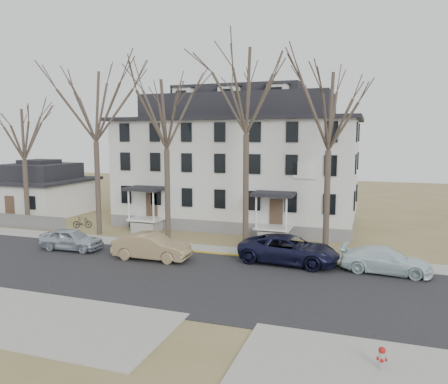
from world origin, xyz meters
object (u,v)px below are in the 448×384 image
(car_silver, at_px, (71,240))
(bicycle_left, at_px, (135,225))
(bicycle_right, at_px, (82,223))
(tree_far_left, at_px, (95,101))
(car_navy, at_px, (289,250))
(fire_hydrant, at_px, (382,359))
(car_white, at_px, (385,261))
(tree_mid_right, at_px, (330,106))
(tree_bungalow, at_px, (23,131))
(tree_center, at_px, (246,85))
(small_house, at_px, (41,191))
(boarding_house, at_px, (238,163))
(car_tan, at_px, (152,247))
(tree_mid_left, at_px, (166,109))

(car_silver, height_order, bicycle_left, car_silver)
(car_silver, xyz_separation_m, bicycle_right, (-3.76, 6.25, -0.27))
(tree_far_left, distance_m, car_navy, 18.58)
(bicycle_right, height_order, fire_hydrant, bicycle_right)
(car_white, bearing_deg, tree_mid_right, 51.09)
(bicycle_right, bearing_deg, bicycle_left, -104.28)
(tree_mid_right, relative_size, tree_bungalow, 1.18)
(tree_mid_right, relative_size, fire_hydrant, 15.63)
(tree_center, xyz_separation_m, tree_bungalow, (-19.00, 0.00, -2.97))
(small_house, bearing_deg, car_silver, -42.30)
(boarding_house, distance_m, car_white, 17.37)
(boarding_house, bearing_deg, car_tan, -96.98)
(small_house, distance_m, tree_bungalow, 9.43)
(bicycle_right, bearing_deg, small_house, 34.86)
(tree_bungalow, relative_size, car_navy, 1.79)
(tree_far_left, xyz_separation_m, car_white, (21.14, -3.37, -9.63))
(car_silver, bearing_deg, small_house, 45.11)
(small_house, bearing_deg, tree_mid_right, -12.27)
(tree_bungalow, distance_m, bicycle_left, 11.95)
(car_silver, bearing_deg, boarding_house, -33.80)
(small_house, distance_m, tree_mid_right, 30.08)
(tree_mid_left, height_order, car_white, tree_mid_left)
(tree_far_left, height_order, tree_mid_right, tree_far_left)
(car_navy, distance_m, fire_hydrant, 12.30)
(small_house, bearing_deg, fire_hydrant, -32.97)
(car_tan, bearing_deg, car_silver, 85.77)
(car_silver, bearing_deg, tree_far_left, 10.53)
(tree_mid_left, relative_size, bicycle_right, 8.19)
(boarding_house, relative_size, car_navy, 3.46)
(small_house, xyz_separation_m, tree_mid_left, (17.00, -6.20, 7.35))
(bicycle_left, bearing_deg, tree_bungalow, 126.74)
(tree_center, bearing_deg, tree_bungalow, 180.00)
(bicycle_left, relative_size, fire_hydrant, 2.04)
(boarding_house, height_order, tree_mid_left, tree_mid_left)
(boarding_house, xyz_separation_m, fire_hydrant, (11.74, -22.55, -4.97))
(tree_center, bearing_deg, tree_mid_right, 0.00)
(tree_bungalow, bearing_deg, car_white, -6.82)
(tree_bungalow, bearing_deg, bicycle_left, 14.48)
(tree_mid_left, bearing_deg, fire_hydrant, -44.31)
(boarding_house, xyz_separation_m, bicycle_left, (-7.14, -5.87, -4.94))
(small_house, distance_m, tree_far_left, 15.00)
(tree_mid_left, xyz_separation_m, fire_hydrant, (14.74, -14.39, -9.19))
(tree_center, distance_m, tree_bungalow, 19.23)
(car_tan, xyz_separation_m, fire_hydrant, (13.37, -9.25, -0.39))
(small_house, xyz_separation_m, car_navy, (26.64, -9.41, -1.41))
(car_tan, height_order, car_navy, car_navy)
(tree_bungalow, xyz_separation_m, fire_hydrant, (27.74, -14.39, -7.71))
(boarding_house, height_order, car_silver, boarding_house)
(tree_mid_left, xyz_separation_m, tree_bungalow, (-13.00, 0.00, -1.48))
(small_house, distance_m, tree_mid_left, 19.53)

